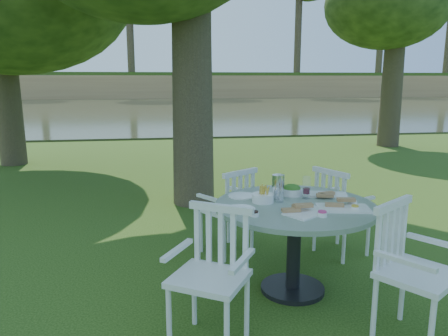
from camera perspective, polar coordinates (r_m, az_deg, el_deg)
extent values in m
plane|color=#1C3A0C|center=(5.01, 0.36, -10.04)|extent=(140.00, 140.00, 0.00)
cylinder|color=black|center=(4.06, 8.93, -15.26)|extent=(0.56, 0.56, 0.04)
cylinder|color=black|center=(3.90, 9.10, -10.29)|extent=(0.12, 0.12, 0.72)
cylinder|color=slate|center=(3.78, 9.28, -4.95)|extent=(1.37, 1.37, 0.04)
cylinder|color=white|center=(4.88, 18.31, -8.30)|extent=(0.04, 0.04, 0.46)
cylinder|color=white|center=(5.13, 14.70, -7.13)|extent=(0.04, 0.04, 0.46)
cylinder|color=white|center=(4.61, 15.40, -9.30)|extent=(0.04, 0.04, 0.46)
cylinder|color=white|center=(4.88, 11.75, -7.99)|extent=(0.04, 0.04, 0.46)
cube|color=white|center=(4.79, 15.19, -5.32)|extent=(0.59, 0.61, 0.04)
cube|color=white|center=(4.59, 13.61, -3.19)|extent=(0.23, 0.45, 0.47)
cylinder|color=white|center=(5.01, 0.58, -7.23)|extent=(0.04, 0.04, 0.46)
cylinder|color=white|center=(4.75, -3.02, -8.30)|extent=(0.04, 0.04, 0.46)
cylinder|color=white|center=(4.77, 3.66, -8.25)|extent=(0.04, 0.04, 0.46)
cylinder|color=white|center=(4.49, 0.04, -9.46)|extent=(0.04, 0.04, 0.46)
cube|color=white|center=(4.67, 0.33, -5.40)|extent=(0.63, 0.62, 0.04)
cube|color=white|center=(4.47, 2.13, -3.33)|extent=(0.41, 0.30, 0.47)
cylinder|color=white|center=(3.15, -7.19, -19.10)|extent=(0.04, 0.04, 0.48)
cylinder|color=white|center=(2.99, 0.36, -20.84)|extent=(0.04, 0.04, 0.48)
cylinder|color=white|center=(3.44, -3.91, -16.21)|extent=(0.04, 0.04, 0.48)
cylinder|color=white|center=(3.30, 3.00, -17.55)|extent=(0.04, 0.04, 0.48)
cube|color=white|center=(3.09, -1.99, -14.21)|extent=(0.65, 0.63, 0.04)
cube|color=white|center=(3.18, -0.41, -9.09)|extent=(0.44, 0.29, 0.49)
cylinder|color=white|center=(3.26, 25.43, -18.92)|extent=(0.04, 0.04, 0.49)
cylinder|color=white|center=(3.40, 19.03, -17.15)|extent=(0.04, 0.04, 0.49)
cylinder|color=white|center=(3.75, 22.26, -14.55)|extent=(0.04, 0.04, 0.49)
cube|color=white|center=(3.39, 24.09, -12.59)|extent=(0.67, 0.66, 0.04)
cube|color=white|center=(3.39, 21.00, -8.21)|extent=(0.44, 0.32, 0.50)
cube|color=white|center=(3.53, 10.83, -5.73)|extent=(0.43, 0.39, 0.01)
cube|color=white|center=(3.71, 15.31, -5.09)|extent=(0.46, 0.32, 0.02)
cube|color=white|center=(4.11, 13.33, -3.39)|extent=(0.39, 0.29, 0.01)
cylinder|color=white|center=(3.56, 2.07, -5.39)|extent=(0.26, 0.26, 0.01)
cylinder|color=white|center=(3.96, 2.34, -3.65)|extent=(0.25, 0.25, 0.01)
cylinder|color=white|center=(3.78, 5.09, -3.93)|extent=(0.19, 0.19, 0.07)
cylinder|color=white|center=(4.05, 8.84, -3.08)|extent=(0.19, 0.19, 0.06)
cylinder|color=silver|center=(3.89, 7.09, -2.45)|extent=(0.11, 0.11, 0.22)
cylinder|color=white|center=(3.94, 10.72, -2.52)|extent=(0.07, 0.07, 0.20)
cylinder|color=white|center=(3.88, 7.04, -3.25)|extent=(0.07, 0.07, 0.12)
cylinder|color=white|center=(3.80, 7.28, -3.56)|extent=(0.07, 0.07, 0.12)
cylinder|color=white|center=(3.47, 12.70, -5.94)|extent=(0.08, 0.08, 0.03)
cylinder|color=white|center=(3.71, 16.73, -5.06)|extent=(0.07, 0.07, 0.03)
cylinder|color=white|center=(3.84, 16.44, -4.45)|extent=(0.08, 0.08, 0.03)
cylinder|color=white|center=(3.41, 3.99, -6.05)|extent=(0.07, 0.07, 0.03)
ellipsoid|color=#1C310F|center=(13.17, 21.78, 19.10)|extent=(4.01, 4.01, 2.80)
cube|color=#2E321D|center=(27.67, -7.38, 7.60)|extent=(100.00, 28.00, 0.12)
cube|color=#A87F4E|center=(43.11, -8.03, 10.41)|extent=(100.00, 3.00, 2.20)
cube|color=#1C3A0C|center=(50.60, -8.22, 11.97)|extent=(100.00, 18.00, 0.30)
cylinder|color=black|center=(47.23, -25.25, 18.82)|extent=(0.70, 0.70, 13.00)
cylinder|color=black|center=(45.73, -13.69, 19.83)|extent=(0.70, 0.70, 13.00)
cylinder|color=black|center=(45.98, -1.71, 20.08)|extent=(0.70, 0.70, 13.00)
cylinder|color=black|center=(47.94, 9.69, 19.58)|extent=(0.70, 0.70, 13.00)
cylinder|color=black|center=(51.43, 19.77, 18.53)|extent=(0.70, 0.70, 13.00)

